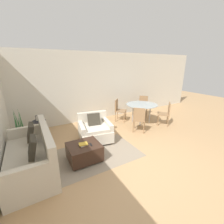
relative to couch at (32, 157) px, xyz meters
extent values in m
plane|color=tan|center=(2.22, -0.99, -0.32)|extent=(20.00, 20.00, 0.00)
cube|color=beige|center=(2.22, 2.39, 1.05)|extent=(12.00, 0.06, 2.75)
cube|color=gray|center=(1.43, -0.14, -0.32)|extent=(2.28, 1.46, 0.00)
cube|color=brown|center=(1.43, -0.70, -0.32)|extent=(2.24, 0.05, 0.00)
cube|color=brown|center=(1.43, -0.54, -0.32)|extent=(2.24, 0.05, 0.00)
cube|color=brown|center=(1.43, -0.38, -0.32)|extent=(2.24, 0.05, 0.00)
cube|color=brown|center=(1.43, -0.22, -0.32)|extent=(2.24, 0.05, 0.00)
cube|color=brown|center=(1.43, -0.05, -0.32)|extent=(2.24, 0.05, 0.00)
cube|color=brown|center=(1.43, 0.11, -0.32)|extent=(2.24, 0.05, 0.00)
cube|color=brown|center=(1.43, 0.27, -0.32)|extent=(2.24, 0.05, 0.00)
cube|color=brown|center=(1.43, 0.43, -0.32)|extent=(2.24, 0.05, 0.00)
cube|color=beige|center=(-0.06, 0.00, -0.10)|extent=(0.91, 1.96, 0.45)
cube|color=beige|center=(0.33, 0.00, 0.38)|extent=(0.14, 1.96, 0.51)
cube|color=beige|center=(-0.06, 0.92, 0.25)|extent=(0.84, 0.12, 0.26)
cube|color=beige|center=(-0.06, -0.92, 0.25)|extent=(0.84, 0.12, 0.26)
cube|color=#383328|center=(0.04, 0.44, 0.40)|extent=(0.19, 0.40, 0.41)
cube|color=#383328|center=(0.04, -0.35, 0.40)|extent=(0.19, 0.40, 0.41)
cube|color=beige|center=(1.74, 0.55, -0.10)|extent=(1.07, 1.04, 0.33)
cube|color=beige|center=(1.74, 0.52, 0.12)|extent=(0.81, 0.88, 0.10)
cube|color=beige|center=(1.81, 0.93, 0.28)|extent=(0.93, 0.28, 0.43)
cube|color=beige|center=(1.35, 0.62, 0.17)|extent=(0.26, 0.83, 0.20)
cube|color=beige|center=(2.14, 0.48, 0.17)|extent=(0.26, 0.83, 0.20)
cylinder|color=brown|center=(1.30, 0.26, -0.29)|extent=(0.05, 0.05, 0.06)
cylinder|color=brown|center=(2.06, 0.12, -0.29)|extent=(0.05, 0.05, 0.06)
cylinder|color=brown|center=(1.43, 0.98, -0.29)|extent=(0.05, 0.05, 0.06)
cylinder|color=brown|center=(2.18, 0.85, -0.29)|extent=(0.05, 0.05, 0.06)
cube|color=#383328|center=(1.76, 0.66, 0.34)|extent=(0.40, 0.27, 0.38)
cube|color=#382319|center=(1.11, -0.22, -0.10)|extent=(0.76, 0.67, 0.38)
cylinder|color=black|center=(0.78, -0.51, -0.30)|extent=(0.04, 0.04, 0.04)
cylinder|color=black|center=(1.44, -0.51, -0.30)|extent=(0.04, 0.04, 0.04)
cylinder|color=black|center=(0.78, 0.06, -0.30)|extent=(0.04, 0.04, 0.04)
cylinder|color=black|center=(1.44, 0.06, -0.30)|extent=(0.04, 0.04, 0.04)
cube|color=beige|center=(1.10, -0.24, 0.10)|extent=(0.19, 0.16, 0.02)
cube|color=gold|center=(1.10, -0.23, 0.12)|extent=(0.23, 0.20, 0.02)
cube|color=black|center=(1.26, -0.31, 0.10)|extent=(0.06, 0.15, 0.01)
cylinder|color=#333338|center=(-0.23, 1.48, -0.20)|extent=(0.37, 0.37, 0.25)
cylinder|color=black|center=(-0.23, 1.48, -0.08)|extent=(0.34, 0.34, 0.02)
cone|color=#387A42|center=(-0.16, 1.47, 0.31)|extent=(0.05, 0.10, 0.77)
cone|color=#387A42|center=(-0.20, 1.51, 0.24)|extent=(0.10, 0.10, 0.63)
cone|color=#387A42|center=(-0.24, 1.53, 0.28)|extent=(0.16, 0.05, 0.70)
cone|color=#387A42|center=(-0.30, 1.53, 0.25)|extent=(0.08, 0.09, 0.64)
cone|color=#387A42|center=(-0.31, 1.49, 0.36)|extent=(0.06, 0.13, 0.86)
cone|color=#387A42|center=(-0.28, 1.43, 0.30)|extent=(0.11, 0.11, 0.74)
cone|color=#387A42|center=(-0.24, 1.43, 0.32)|extent=(0.14, 0.06, 0.79)
cone|color=#387A42|center=(-0.15, 1.42, 0.37)|extent=(0.12, 0.15, 0.88)
cylinder|color=black|center=(0.29, 1.54, 0.27)|extent=(0.41, 0.41, 0.02)
cylinder|color=black|center=(0.29, 1.54, -0.02)|extent=(0.04, 0.04, 0.57)
cylinder|color=black|center=(0.29, 1.54, -0.32)|extent=(0.22, 0.22, 0.02)
cube|color=black|center=(0.29, 1.54, 0.37)|extent=(0.16, 0.05, 0.18)
cube|color=#B2A893|center=(0.29, 1.53, 0.37)|extent=(0.14, 0.03, 0.15)
cube|color=black|center=(0.29, 1.56, 0.32)|extent=(0.02, 0.04, 0.09)
cylinder|color=#99A8AD|center=(3.96, 1.03, 0.44)|extent=(1.22, 1.22, 0.01)
cylinder|color=#99999E|center=(3.73, 0.79, 0.05)|extent=(0.04, 0.04, 0.76)
cylinder|color=#99999E|center=(4.20, 0.79, 0.05)|extent=(0.04, 0.04, 0.76)
cylinder|color=#99999E|center=(3.73, 1.26, 0.05)|extent=(0.04, 0.04, 0.76)
cylinder|color=#99999E|center=(4.20, 1.26, 0.05)|extent=(0.04, 0.04, 0.76)
cube|color=#93704C|center=(3.37, 0.43, 0.11)|extent=(0.59, 0.59, 0.03)
cube|color=#93704C|center=(3.23, 0.30, 0.35)|extent=(0.29, 0.29, 0.45)
cylinder|color=#93704C|center=(3.62, 0.43, -0.11)|extent=(0.03, 0.03, 0.42)
cylinder|color=#93704C|center=(3.37, 0.69, -0.11)|extent=(0.03, 0.03, 0.42)
cylinder|color=#93704C|center=(3.37, 0.18, -0.11)|extent=(0.03, 0.03, 0.42)
cylinder|color=#93704C|center=(3.11, 0.43, -0.11)|extent=(0.03, 0.03, 0.42)
cube|color=#93704C|center=(4.56, 0.43, 0.11)|extent=(0.59, 0.59, 0.03)
cube|color=#93704C|center=(4.69, 0.30, 0.35)|extent=(0.29, 0.29, 0.45)
cylinder|color=#93704C|center=(4.56, 0.69, -0.11)|extent=(0.03, 0.03, 0.42)
cylinder|color=#93704C|center=(4.30, 0.43, -0.11)|extent=(0.03, 0.03, 0.42)
cylinder|color=#93704C|center=(4.81, 0.43, -0.11)|extent=(0.03, 0.03, 0.42)
cylinder|color=#93704C|center=(4.56, 0.18, -0.11)|extent=(0.03, 0.03, 0.42)
cube|color=#93704C|center=(3.37, 1.62, 0.11)|extent=(0.59, 0.59, 0.03)
cube|color=#93704C|center=(3.23, 1.75, 0.35)|extent=(0.29, 0.29, 0.45)
cylinder|color=#93704C|center=(3.37, 1.36, -0.11)|extent=(0.03, 0.03, 0.42)
cylinder|color=#93704C|center=(3.62, 1.62, -0.11)|extent=(0.03, 0.03, 0.42)
cylinder|color=#93704C|center=(3.11, 1.62, -0.11)|extent=(0.03, 0.03, 0.42)
cylinder|color=#93704C|center=(3.37, 1.87, -0.11)|extent=(0.03, 0.03, 0.42)
cube|color=#93704C|center=(4.56, 1.62, 0.11)|extent=(0.59, 0.59, 0.03)
cube|color=#93704C|center=(4.69, 1.75, 0.35)|extent=(0.29, 0.29, 0.45)
cylinder|color=#93704C|center=(4.30, 1.62, -0.11)|extent=(0.03, 0.03, 0.42)
cylinder|color=#93704C|center=(4.56, 1.36, -0.11)|extent=(0.03, 0.03, 0.42)
cylinder|color=#93704C|center=(4.56, 1.87, -0.11)|extent=(0.03, 0.03, 0.42)
cylinder|color=#93704C|center=(4.81, 1.62, -0.11)|extent=(0.03, 0.03, 0.42)
camera|label=1|loc=(0.12, -3.34, 1.95)|focal=24.00mm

